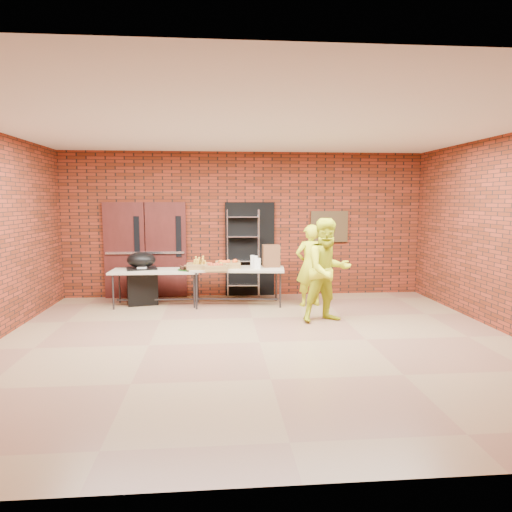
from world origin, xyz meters
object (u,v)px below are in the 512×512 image
Objects in this scene: table_right at (238,271)px; coffee_dispenser at (271,256)px; covered_grill at (142,278)px; volunteer_woman at (310,265)px; table_left at (156,273)px; wire_rack at (243,254)px; volunteer_man at (328,270)px.

coffee_dispenser reaches higher than table_right.
volunteer_woman reaches higher than covered_grill.
table_left is at bearing -177.14° from table_right.
wire_rack is at bearing -49.69° from volunteer_woman.
covered_grill is at bearing 139.03° from volunteer_man.
covered_grill is 0.59× the size of volunteer_man.
table_left is 3.97× the size of coffee_dispenser.
wire_rack is 2.59m from volunteer_man.
volunteer_woman is (1.30, -0.98, -0.14)m from wire_rack.
table_right reaches higher than table_left.
volunteer_man is (1.52, -1.40, 0.21)m from table_right.
volunteer_man reaches higher than volunteer_woman.
table_left is at bearing -179.65° from coffee_dispenser.
covered_grill is 3.47m from volunteer_woman.
coffee_dispenser is (2.37, 0.01, 0.33)m from table_left.
wire_rack reaches higher than volunteer_man.
volunteer_man reaches higher than coffee_dispenser.
wire_rack is 1.08× the size of table_left.
wire_rack reaches higher than table_left.
wire_rack is 4.27× the size of coffee_dispenser.
wire_rack is 1.79× the size of covered_grill.
covered_grill is at bearing 176.72° from coffee_dispenser.
table_right is at bearing -2.08° from table_left.
covered_grill reaches higher than table_right.
table_left is 3.54m from volunteer_man.
table_left is (-1.83, -0.69, -0.30)m from wire_rack.
coffee_dispenser is 0.27× the size of volunteer_woman.
coffee_dispenser is 1.73m from volunteer_man.
volunteer_woman is at bearing 77.94° from volunteer_man.
coffee_dispenser is 0.42× the size of covered_grill.
volunteer_woman is (3.42, -0.45, 0.29)m from covered_grill.
wire_rack is 1.98m from table_left.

